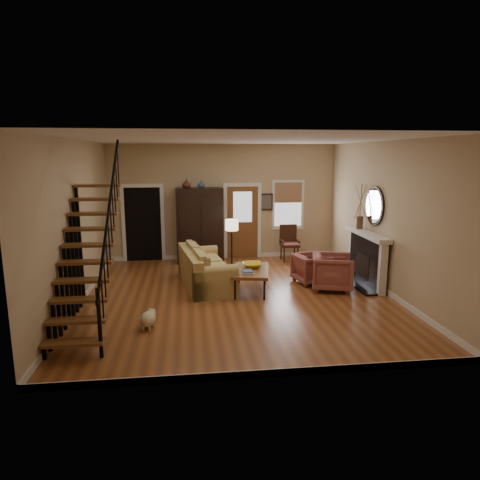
{
  "coord_description": "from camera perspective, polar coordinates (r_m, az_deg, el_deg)",
  "views": [
    {
      "loc": [
        -1.03,
        -8.78,
        3.0
      ],
      "look_at": [
        0.1,
        0.4,
        1.15
      ],
      "focal_mm": 32.0,
      "sensor_mm": 36.0,
      "label": 1
    }
  ],
  "objects": [
    {
      "name": "side_chair",
      "position": [
        12.33,
        6.64,
        -0.42
      ],
      "size": [
        0.54,
        0.54,
        1.02
      ],
      "primitive_type": null,
      "color": "#3B2012",
      "rests_on": "ground"
    },
    {
      "name": "dog",
      "position": [
        7.77,
        -12.18,
        -10.39
      ],
      "size": [
        0.35,
        0.48,
        0.32
      ],
      "primitive_type": null,
      "rotation": [
        0.0,
        0.0,
        -0.22
      ],
      "color": "beige",
      "rests_on": "ground"
    },
    {
      "name": "coffee_table",
      "position": [
        9.56,
        1.46,
        -5.39
      ],
      "size": [
        1.01,
        1.44,
        0.51
      ],
      "primitive_type": null,
      "rotation": [
        0.0,
        0.0,
        -0.19
      ],
      "color": "brown",
      "rests_on": "ground"
    },
    {
      "name": "room",
      "position": [
        10.66,
        -3.64,
        3.23
      ],
      "size": [
        7.0,
        7.33,
        3.3
      ],
      "color": "brown",
      "rests_on": "ground"
    },
    {
      "name": "floor_lamp",
      "position": [
        10.76,
        -1.1,
        -0.99
      ],
      "size": [
        0.37,
        0.37,
        1.41
      ],
      "primitive_type": null,
      "rotation": [
        0.0,
        0.0,
        -0.16
      ],
      "color": "black",
      "rests_on": "ground"
    },
    {
      "name": "bowl",
      "position": [
        9.63,
        1.63,
        -3.36
      ],
      "size": [
        0.45,
        0.45,
        0.11
      ],
      "primitive_type": "imported",
      "color": "gold",
      "rests_on": "coffee_table"
    },
    {
      "name": "armchair_right",
      "position": [
        10.3,
        9.53,
        -3.76
      ],
      "size": [
        0.91,
        0.89,
        0.7
      ],
      "primitive_type": "imported",
      "rotation": [
        0.0,
        0.0,
        1.79
      ],
      "color": "maroon",
      "rests_on": "ground"
    },
    {
      "name": "vase_a",
      "position": [
        11.85,
        -7.16,
        7.47
      ],
      "size": [
        0.24,
        0.24,
        0.25
      ],
      "primitive_type": "imported",
      "color": "#4C2619",
      "rests_on": "armoire"
    },
    {
      "name": "fireplace",
      "position": [
        10.41,
        16.71,
        -1.72
      ],
      "size": [
        0.33,
        1.95,
        2.3
      ],
      "color": "black",
      "rests_on": "ground"
    },
    {
      "name": "vase_b",
      "position": [
        11.86,
        -5.21,
        7.42
      ],
      "size": [
        0.2,
        0.2,
        0.21
      ],
      "primitive_type": "imported",
      "color": "#334C60",
      "rests_on": "armoire"
    },
    {
      "name": "staircase",
      "position": [
        7.81,
        -19.85,
        0.31
      ],
      "size": [
        0.94,
        2.8,
        3.2
      ],
      "primitive_type": null,
      "color": "brown",
      "rests_on": "ground"
    },
    {
      "name": "armoire",
      "position": [
        12.09,
        -5.36,
        1.98
      ],
      "size": [
        1.3,
        0.6,
        2.1
      ],
      "primitive_type": null,
      "color": "black",
      "rests_on": "ground"
    },
    {
      "name": "books",
      "position": [
        9.18,
        1.0,
        -4.25
      ],
      "size": [
        0.24,
        0.33,
        0.06
      ],
      "primitive_type": null,
      "color": "beige",
      "rests_on": "coffee_table"
    },
    {
      "name": "armchair_left",
      "position": [
        9.88,
        12.21,
        -4.2
      ],
      "size": [
        1.08,
        1.06,
        0.8
      ],
      "primitive_type": "imported",
      "rotation": [
        0.0,
        0.0,
        1.3
      ],
      "color": "maroon",
      "rests_on": "ground"
    },
    {
      "name": "sofa",
      "position": [
        9.94,
        -4.56,
        -3.78
      ],
      "size": [
        1.3,
        2.36,
        0.83
      ],
      "primitive_type": null,
      "rotation": [
        0.0,
        0.0,
        0.16
      ],
      "color": "tan",
      "rests_on": "ground"
    }
  ]
}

